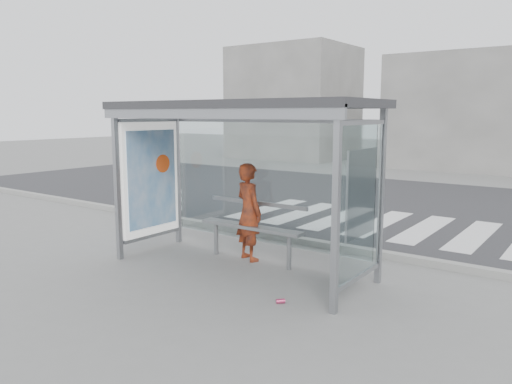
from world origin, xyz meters
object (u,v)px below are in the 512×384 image
at_px(bus_shelter, 222,143).
at_px(bench, 252,227).
at_px(person, 249,212).
at_px(soda_can, 281,301).

relative_size(bus_shelter, bench, 2.21).
bearing_deg(person, bus_shelter, 94.02).
bearing_deg(soda_can, bus_shelter, 152.52).
bearing_deg(soda_can, bench, 137.35).
bearing_deg(bench, person, 151.00).
bearing_deg(soda_can, person, 138.08).
distance_m(bus_shelter, bench, 1.49).
relative_size(bench, soda_can, 16.93).
bearing_deg(person, bench, 172.87).
height_order(person, bench, person).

